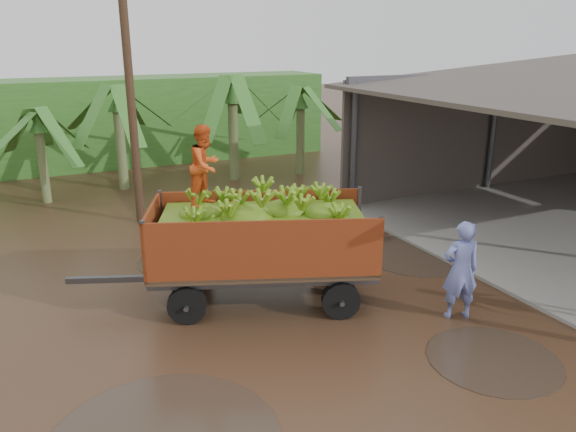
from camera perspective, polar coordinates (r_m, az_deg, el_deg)
The scene contains 5 objects.
ground at distance 10.99m, azimuth -1.55°, elevation -10.66°, with size 100.00×100.00×0.00m, color black.
hedge_north at distance 25.15m, azimuth -21.25°, elevation 8.72°, with size 22.00×3.00×3.60m, color #2D661E.
banana_trailer at distance 11.34m, azimuth -2.74°, elevation -2.23°, with size 6.17×3.63×3.65m.
man_blue at distance 11.23m, azimuth 17.12°, elevation -5.28°, with size 0.72×0.47×1.97m, color #6D79C7.
utility_pole at distance 16.47m, azimuth -15.85°, elevation 13.44°, with size 1.20×0.24×8.24m.
Camera 1 is at (-3.91, -8.84, 5.22)m, focal length 35.00 mm.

